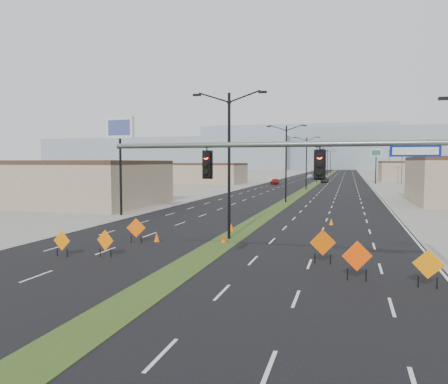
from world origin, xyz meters
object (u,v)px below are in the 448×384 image
(car_mid, at_px, (325,180))
(streetlight_4, at_px, (323,161))
(car_left, at_px, (275,181))
(streetlight_6, at_px, (331,161))
(cone_0, at_px, (157,237))
(pole_sign_west, at_px, (120,135))
(car_far, at_px, (310,177))
(pole_sign_east_far, at_px, (376,156))
(cone_1, at_px, (223,238))
(streetlight_1, at_px, (286,161))
(cone_2, at_px, (331,222))
(streetlight_3, at_px, (317,161))
(streetlight_0, at_px, (229,161))
(cone_3, at_px, (231,227))
(construction_sign_3, at_px, (323,244))
(construction_sign_5, at_px, (357,257))
(construction_sign_4, at_px, (428,266))
(construction_sign_2, at_px, (136,229))
(construction_sign_1, at_px, (62,242))
(construction_sign_0, at_px, (105,241))
(signal_mast, at_px, (366,175))
(streetlight_2, at_px, (306,161))
(streetlight_5, at_px, (327,161))

(car_mid, bearing_deg, streetlight_4, 99.58)
(streetlight_4, height_order, car_left, streetlight_4)
(streetlight_6, bearing_deg, cone_0, -91.47)
(cone_0, distance_m, pole_sign_west, 17.54)
(car_far, distance_m, pole_sign_east_far, 34.32)
(car_left, bearing_deg, cone_1, -82.28)
(streetlight_1, bearing_deg, streetlight_6, 90.00)
(cone_0, distance_m, cone_2, 15.60)
(streetlight_3, height_order, car_left, streetlight_3)
(streetlight_0, relative_size, car_left, 2.50)
(cone_1, distance_m, cone_3, 4.81)
(streetlight_0, distance_m, pole_sign_east_far, 83.63)
(streetlight_0, relative_size, cone_1, 16.07)
(construction_sign_3, distance_m, construction_sign_5, 3.34)
(construction_sign_4, height_order, pole_sign_east_far, pole_sign_east_far)
(cone_1, bearing_deg, car_mid, 88.69)
(cone_2, bearing_deg, cone_3, -142.43)
(construction_sign_5, bearing_deg, construction_sign_2, 141.67)
(construction_sign_3, bearing_deg, construction_sign_1, 171.76)
(cone_1, distance_m, pole_sign_east_far, 85.33)
(streetlight_0, distance_m, construction_sign_2, 7.71)
(construction_sign_3, relative_size, construction_sign_4, 1.09)
(streetlight_6, xyz_separation_m, car_far, (-4.04, -57.09, -4.78))
(construction_sign_1, relative_size, construction_sign_4, 0.89)
(car_mid, distance_m, cone_0, 86.87)
(streetlight_6, relative_size, cone_3, 15.54)
(streetlight_0, xyz_separation_m, construction_sign_0, (-5.14, -7.43, -4.51))
(cone_2, bearing_deg, streetlight_4, 93.62)
(construction_sign_3, height_order, cone_0, construction_sign_3)
(signal_mast, xyz_separation_m, construction_sign_3, (-1.90, 4.27, -3.71))
(signal_mast, relative_size, streetlight_2, 1.63)
(streetlight_1, xyz_separation_m, car_left, (-8.86, 44.98, -4.73))
(construction_sign_4, relative_size, cone_0, 2.63)
(streetlight_0, bearing_deg, construction_sign_5, -46.06)
(streetlight_3, relative_size, pole_sign_east_far, 1.19)
(car_mid, height_order, construction_sign_1, construction_sign_1)
(streetlight_4, xyz_separation_m, car_far, (-4.04, -1.09, -4.78))
(streetlight_3, relative_size, construction_sign_4, 6.00)
(streetlight_1, bearing_deg, streetlight_5, 90.00)
(streetlight_2, distance_m, cone_1, 57.72)
(construction_sign_1, bearing_deg, streetlight_3, 89.57)
(streetlight_5, bearing_deg, construction_sign_5, -86.80)
(signal_mast, bearing_deg, streetlight_1, 102.69)
(car_far, bearing_deg, cone_2, -79.15)
(car_mid, bearing_deg, signal_mast, -80.57)
(car_mid, distance_m, construction_sign_1, 92.79)
(construction_sign_0, distance_m, construction_sign_5, 13.51)
(construction_sign_3, bearing_deg, construction_sign_4, -53.17)
(streetlight_0, xyz_separation_m, streetlight_3, (0.00, 84.00, 0.00))
(streetlight_3, height_order, construction_sign_4, streetlight_3)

